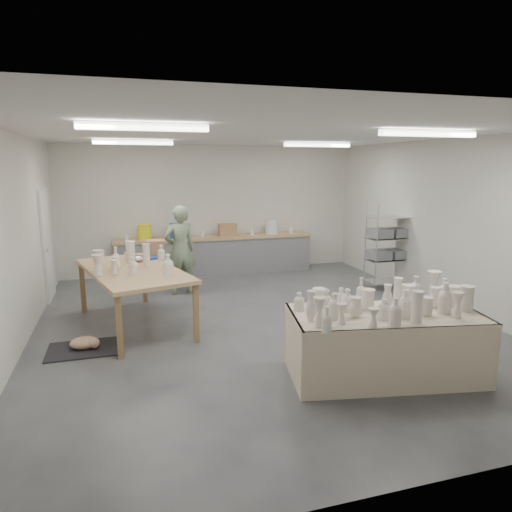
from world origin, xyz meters
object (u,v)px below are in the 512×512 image
object	(u,v)px
work_table	(133,268)
red_stool	(179,276)
potter	(180,250)
drying_table	(384,341)

from	to	relation	value
work_table	red_stool	xyz separation A→B (m)	(0.94, 1.86, -0.64)
potter	work_table	bearing A→B (deg)	48.58
drying_table	work_table	world-z (taller)	work_table
drying_table	red_stool	bearing A→B (deg)	122.54
work_table	potter	world-z (taller)	potter
work_table	potter	bearing A→B (deg)	44.35
drying_table	potter	size ratio (longest dim) A/B	1.37
work_table	red_stool	distance (m)	2.18
potter	red_stool	bearing A→B (deg)	-100.75
drying_table	work_table	xyz separation A→B (m)	(-2.84, 2.79, 0.48)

